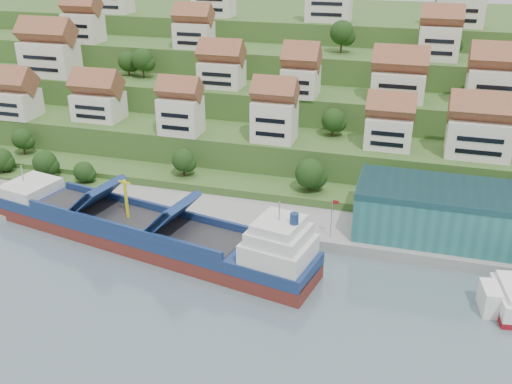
% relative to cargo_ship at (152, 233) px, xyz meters
% --- Properties ---
extents(ground, '(300.00, 300.00, 0.00)m').
position_rel_cargo_ship_xyz_m(ground, '(14.89, -0.64, -3.01)').
color(ground, slate).
rests_on(ground, ground).
extents(quay, '(180.00, 14.00, 2.20)m').
position_rel_cargo_ship_xyz_m(quay, '(34.89, 14.36, -1.91)').
color(quay, gray).
rests_on(quay, ground).
extents(pebble_beach, '(45.00, 20.00, 1.00)m').
position_rel_cargo_ship_xyz_m(pebble_beach, '(-43.11, 11.36, -2.51)').
color(pebble_beach, gray).
rests_on(pebble_beach, ground).
extents(hillside, '(260.00, 128.00, 31.00)m').
position_rel_cargo_ship_xyz_m(hillside, '(14.89, 102.92, 7.64)').
color(hillside, '#2D4C1E').
rests_on(hillside, ground).
extents(hillside_village, '(154.60, 62.47, 28.97)m').
position_rel_cargo_ship_xyz_m(hillside_village, '(17.66, 59.80, 21.24)').
color(hillside_village, silver).
rests_on(hillside_village, ground).
extents(hillside_trees, '(142.45, 62.28, 30.70)m').
position_rel_cargo_ship_xyz_m(hillside_trees, '(6.57, 43.08, 13.24)').
color(hillside_trees, '#1D3D14').
rests_on(hillside_trees, ground).
extents(flagpole, '(1.28, 0.16, 8.00)m').
position_rel_cargo_ship_xyz_m(flagpole, '(33.00, 9.36, 3.87)').
color(flagpole, gray).
rests_on(flagpole, quay).
extents(cargo_ship, '(70.84, 24.27, 15.44)m').
position_rel_cargo_ship_xyz_m(cargo_ship, '(0.00, 0.00, 0.00)').
color(cargo_ship, '#5D231C').
rests_on(cargo_ship, ground).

